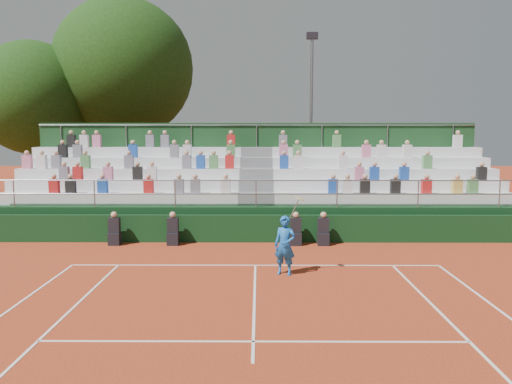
{
  "coord_description": "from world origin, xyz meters",
  "views": [
    {
      "loc": [
        0.1,
        -14.56,
        3.95
      ],
      "look_at": [
        0.0,
        3.5,
        1.8
      ],
      "focal_mm": 35.0,
      "sensor_mm": 36.0,
      "label": 1
    }
  ],
  "objects_px": {
    "tennis_player": "(285,245)",
    "floodlight_mast": "(311,108)",
    "tree_west": "(34,98)",
    "tree_east": "(124,69)"
  },
  "relations": [
    {
      "from": "tree_east",
      "to": "tree_west",
      "type": "bearing_deg",
      "value": -160.45
    },
    {
      "from": "tree_west",
      "to": "floodlight_mast",
      "type": "bearing_deg",
      "value": -2.88
    },
    {
      "from": "tree_west",
      "to": "floodlight_mast",
      "type": "height_order",
      "value": "floodlight_mast"
    },
    {
      "from": "tennis_player",
      "to": "tree_west",
      "type": "height_order",
      "value": "tree_west"
    },
    {
      "from": "tennis_player",
      "to": "tree_west",
      "type": "distance_m",
      "value": 19.71
    },
    {
      "from": "tree_west",
      "to": "tree_east",
      "type": "xyz_separation_m",
      "value": [
        4.55,
        1.62,
        1.77
      ]
    },
    {
      "from": "floodlight_mast",
      "to": "tree_west",
      "type": "bearing_deg",
      "value": 177.12
    },
    {
      "from": "tennis_player",
      "to": "floodlight_mast",
      "type": "relative_size",
      "value": 0.24
    },
    {
      "from": "tree_west",
      "to": "floodlight_mast",
      "type": "xyz_separation_m",
      "value": [
        15.09,
        -0.76,
        -0.55
      ]
    },
    {
      "from": "tennis_player",
      "to": "floodlight_mast",
      "type": "bearing_deg",
      "value": 81.14
    }
  ]
}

